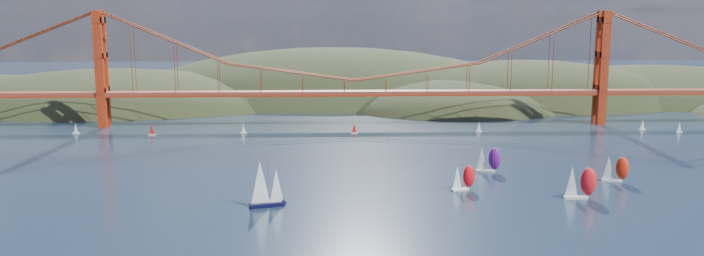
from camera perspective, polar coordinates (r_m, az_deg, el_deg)
The scene contains 14 objects.
headlands at distance 435.79m, azimuth 5.62°, elevation 0.81°, with size 725.00×225.00×96.00m.
bridge at distance 329.23m, azimuth -0.07°, elevation 5.78°, with size 552.00×12.00×55.00m.
sloop_navy at distance 196.31m, azimuth -7.24°, elevation -4.66°, with size 10.13×7.03×15.00m.
racer_0 at distance 215.49m, azimuth 9.20°, elevation -4.07°, with size 7.90×4.70×8.86m.
racer_1 at distance 214.06m, azimuth 18.40°, elevation -4.29°, with size 9.48×3.97×10.81m.
racer_2 at distance 238.82m, azimuth 21.02°, elevation -3.15°, with size 8.52×4.65×9.56m.
racer_rwb at distance 241.13m, azimuth 11.23°, elevation -2.54°, with size 8.69×4.75×9.74m.
distant_boat_1 at distance 333.84m, azimuth -21.98°, elevation -0.04°, with size 3.00×2.00×4.70m.
distant_boat_2 at distance 318.74m, azimuth -16.31°, elevation -0.16°, with size 3.00×2.00×4.70m.
distant_boat_3 at distance 314.01m, azimuth -9.02°, elevation -0.02°, with size 3.00×2.00×4.70m.
distant_boat_4 at distance 347.00m, azimuth 23.00°, elevation 0.24°, with size 3.00×2.00×4.70m.
distant_boat_5 at distance 346.35m, azimuth 25.56°, elevation 0.04°, with size 3.00×2.00×4.70m.
distant_boat_8 at distance 319.61m, azimuth 10.51°, elevation 0.10°, with size 3.00×2.00×4.70m.
distant_boat_9 at distance 310.36m, azimuth 0.18°, elevation -0.02°, with size 3.00×2.00×4.70m.
Camera 1 is at (-13.46, -148.20, 55.42)m, focal length 35.00 mm.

